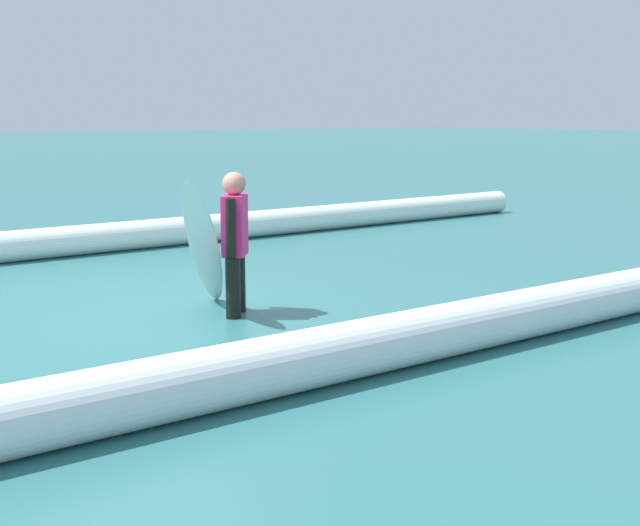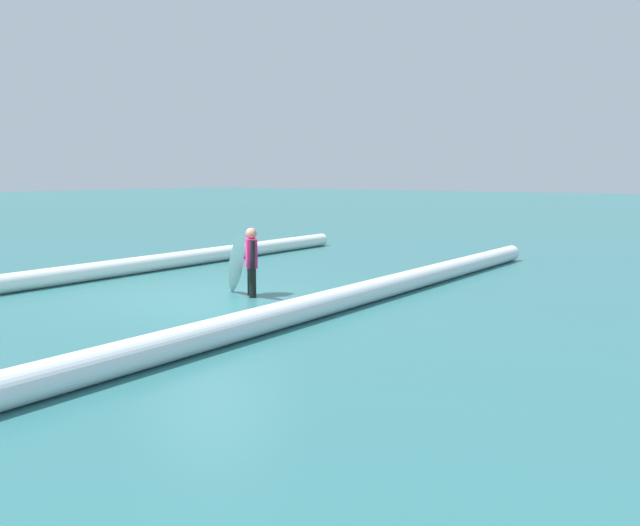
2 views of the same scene
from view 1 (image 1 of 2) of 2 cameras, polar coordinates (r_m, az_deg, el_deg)
ground_plane at (r=8.41m, az=-10.99°, el=-3.47°), size 161.09×161.09×0.00m
surfer at (r=8.24m, az=-5.58°, el=1.72°), size 0.37×0.49×1.36m
surfboard at (r=8.31m, az=-7.61°, el=1.18°), size 1.08×1.26×1.36m
wave_crest_foreground at (r=12.47m, az=-13.03°, el=1.69°), size 15.91×0.92×0.41m
wave_crest_midground at (r=6.75m, az=6.30°, el=-4.78°), size 16.53×0.79×0.42m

